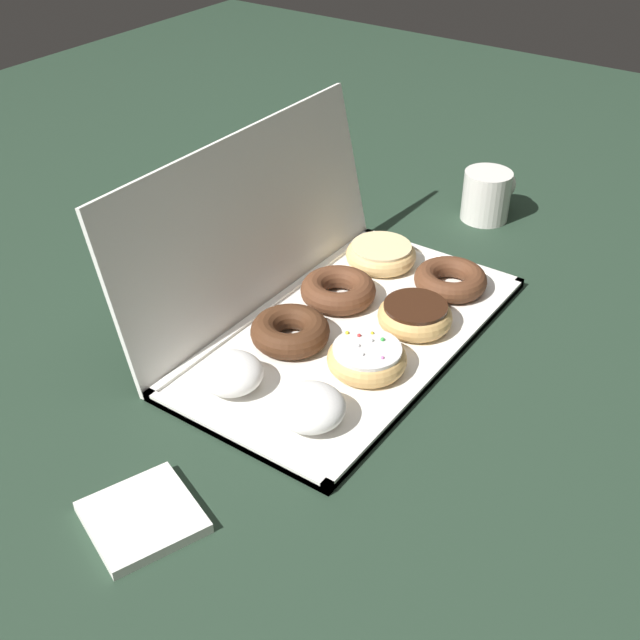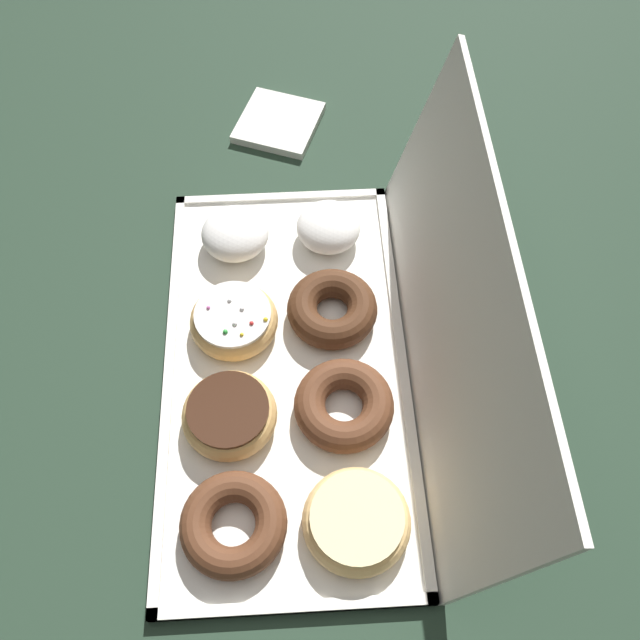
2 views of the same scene
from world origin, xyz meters
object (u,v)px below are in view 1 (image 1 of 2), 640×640
at_px(chocolate_frosted_donut_2, 415,315).
at_px(glazed_ring_donut_7, 381,254).
at_px(chocolate_cake_ring_donut_5, 290,331).
at_px(powdered_filled_donut_0, 310,407).
at_px(donut_box, 352,335).
at_px(powdered_filled_donut_4, 231,373).
at_px(sprinkle_donut_1, 367,358).
at_px(chocolate_cake_ring_donut_3, 450,280).
at_px(chocolate_cake_ring_donut_6, 338,290).
at_px(coffee_mug, 487,194).
at_px(napkin_stack, 143,518).

height_order(chocolate_frosted_donut_2, glazed_ring_donut_7, chocolate_frosted_donut_2).
bearing_deg(chocolate_cake_ring_donut_5, glazed_ring_donut_7, 2.05).
relative_size(powdered_filled_donut_0, chocolate_frosted_donut_2, 0.82).
xyz_separation_m(donut_box, glazed_ring_donut_7, (0.20, 0.07, 0.02)).
bearing_deg(powdered_filled_donut_0, powdered_filled_donut_4, 92.02).
xyz_separation_m(sprinkle_donut_1, chocolate_cake_ring_donut_3, (0.25, 0.00, -0.00)).
xyz_separation_m(powdered_filled_donut_4, chocolate_cake_ring_donut_5, (0.13, -0.00, -0.00)).
bearing_deg(chocolate_cake_ring_donut_5, powdered_filled_donut_0, -134.84).
distance_m(chocolate_frosted_donut_2, chocolate_cake_ring_donut_3, 0.13).
distance_m(powdered_filled_donut_4, chocolate_cake_ring_donut_6, 0.26).
relative_size(chocolate_cake_ring_donut_3, chocolate_cake_ring_donut_6, 0.98).
bearing_deg(donut_box, coffee_mug, 1.12).
relative_size(donut_box, chocolate_frosted_donut_2, 5.03).
bearing_deg(donut_box, napkin_stack, -179.84).
xyz_separation_m(chocolate_cake_ring_donut_5, napkin_stack, (-0.36, -0.06, -0.02)).
height_order(chocolate_frosted_donut_2, chocolate_cake_ring_donut_5, same).
bearing_deg(napkin_stack, coffee_mug, 0.66).
xyz_separation_m(powdered_filled_donut_4, coffee_mug, (0.67, -0.06, 0.01)).
distance_m(powdered_filled_donut_4, glazed_ring_donut_7, 0.40).
height_order(donut_box, chocolate_cake_ring_donut_3, chocolate_cake_ring_donut_3).
bearing_deg(sprinkle_donut_1, chocolate_cake_ring_donut_5, 94.67).
xyz_separation_m(donut_box, coffee_mug, (0.47, 0.01, 0.04)).
bearing_deg(chocolate_cake_ring_donut_6, chocolate_frosted_donut_2, -87.64).
bearing_deg(donut_box, sprinkle_donut_1, -133.89).
distance_m(chocolate_frosted_donut_2, napkin_stack, 0.50).
bearing_deg(chocolate_frosted_donut_2, glazed_ring_donut_7, 46.98).
height_order(powdered_filled_donut_0, sprinkle_donut_1, powdered_filled_donut_0).
distance_m(sprinkle_donut_1, napkin_stack, 0.38).
relative_size(sprinkle_donut_1, chocolate_cake_ring_donut_6, 0.94).
height_order(chocolate_cake_ring_donut_3, chocolate_cake_ring_donut_6, chocolate_cake_ring_donut_6).
height_order(donut_box, napkin_stack, donut_box).
xyz_separation_m(chocolate_cake_ring_donut_6, napkin_stack, (-0.49, -0.07, -0.02)).
relative_size(chocolate_frosted_donut_2, chocolate_cake_ring_donut_5, 0.96).
distance_m(powdered_filled_donut_0, chocolate_cake_ring_donut_3, 0.39).
relative_size(sprinkle_donut_1, powdered_filled_donut_4, 1.28).
bearing_deg(donut_box, chocolate_cake_ring_donut_3, -17.61).
xyz_separation_m(chocolate_frosted_donut_2, chocolate_cake_ring_donut_5, (-0.14, 0.13, -0.00)).
bearing_deg(donut_box, chocolate_cake_ring_donut_5, 139.19).
bearing_deg(powdered_filled_donut_0, sprinkle_donut_1, -0.25).
xyz_separation_m(chocolate_cake_ring_donut_3, chocolate_cake_ring_donut_5, (-0.26, 0.12, 0.00)).
distance_m(chocolate_cake_ring_donut_3, chocolate_cake_ring_donut_5, 0.29).
height_order(coffee_mug, napkin_stack, coffee_mug).
xyz_separation_m(chocolate_cake_ring_donut_3, chocolate_cake_ring_donut_6, (-0.13, 0.13, 0.00)).
distance_m(chocolate_frosted_donut_2, powdered_filled_donut_4, 0.30).
distance_m(chocolate_cake_ring_donut_5, coffee_mug, 0.54).
relative_size(sprinkle_donut_1, chocolate_frosted_donut_2, 1.00).
relative_size(powdered_filled_donut_0, sprinkle_donut_1, 0.82).
bearing_deg(coffee_mug, donut_box, -178.88).
height_order(chocolate_cake_ring_donut_5, glazed_ring_donut_7, chocolate_cake_ring_donut_5).
distance_m(chocolate_cake_ring_donut_3, glazed_ring_donut_7, 0.13).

